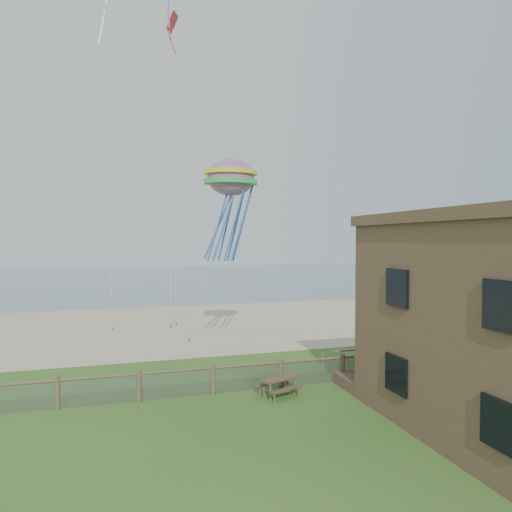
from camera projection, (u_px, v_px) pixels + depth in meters
name	position (u px, v px, depth m)	size (l,w,h in m)	color
ground	(253.00, 461.00, 13.30)	(160.00, 160.00, 0.00)	#355B1F
sand_beach	(172.00, 325.00, 34.38)	(72.00, 20.00, 0.02)	tan
ocean	(144.00, 278.00, 76.54)	(160.00, 68.00, 0.02)	slate
chainlink_fence	(213.00, 381.00, 19.03)	(36.20, 0.20, 1.25)	brown
motel_deck	(485.00, 370.00, 21.77)	(15.00, 2.00, 0.50)	brown
picnic_table	(279.00, 388.00, 18.81)	(1.59, 1.20, 0.67)	brown
octopus_kite	(231.00, 206.00, 26.20)	(3.13, 2.21, 6.44)	orange
kite_white	(103.00, 3.00, 27.72)	(1.25, 0.70, 3.42)	white
kite_red	(172.00, 30.00, 29.59)	(1.20, 0.70, 2.26)	red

